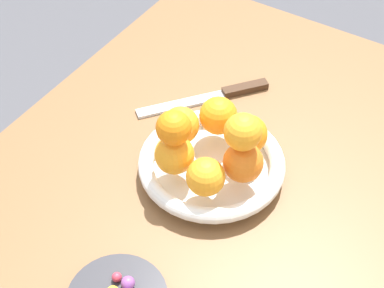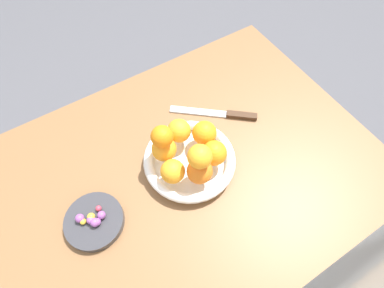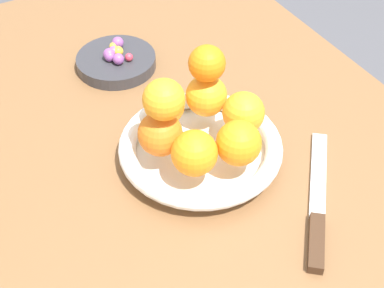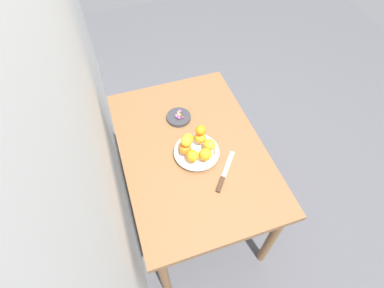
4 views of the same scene
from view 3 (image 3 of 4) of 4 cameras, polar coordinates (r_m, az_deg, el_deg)
name	(u,v)px [view 3 (image 3 of 4)]	position (r m, az deg, el deg)	size (l,w,h in m)	color
dining_table	(180,180)	(0.98, -1.21, -3.48)	(1.10, 0.76, 0.74)	brown
fruit_bowl	(200,149)	(0.87, 0.83, -0.47)	(0.24, 0.24, 0.04)	white
candy_dish	(116,62)	(1.07, -7.36, 7.91)	(0.14, 0.14, 0.02)	#333338
orange_0	(239,143)	(0.81, 4.55, 0.09)	(0.06, 0.06, 0.06)	orange
orange_1	(243,113)	(0.86, 5.02, 3.05)	(0.06, 0.06, 0.06)	orange
orange_2	(207,96)	(0.89, 1.44, 4.67)	(0.06, 0.06, 0.06)	orange
orange_3	(164,105)	(0.87, -2.69, 3.79)	(0.06, 0.06, 0.06)	orange
orange_4	(160,134)	(0.82, -3.09, 0.99)	(0.06, 0.06, 0.06)	orange
orange_5	(194,153)	(0.79, 0.23, -0.89)	(0.06, 0.06, 0.06)	orange
orange_6	(164,99)	(0.78, -2.75, 4.34)	(0.06, 0.06, 0.06)	orange
orange_7	(207,63)	(0.85, 1.45, 7.82)	(0.05, 0.05, 0.05)	orange
candy_ball_0	(129,57)	(1.05, -6.13, 8.37)	(0.01, 0.01, 0.01)	#C6384C
candy_ball_1	(113,51)	(1.06, -7.64, 8.89)	(0.02, 0.02, 0.02)	#8C4C99
candy_ball_2	(118,51)	(1.06, -7.16, 8.91)	(0.02, 0.02, 0.02)	gold
candy_ball_3	(118,59)	(1.04, -7.15, 8.18)	(0.02, 0.02, 0.02)	#8C4C99
candy_ball_4	(110,56)	(1.05, -7.97, 8.41)	(0.02, 0.02, 0.02)	#8C4C99
candy_ball_5	(109,54)	(1.05, -8.03, 8.62)	(0.02, 0.02, 0.02)	#8C4C99
candy_ball_6	(118,43)	(1.08, -7.21, 9.73)	(0.02, 0.02, 0.02)	#8C4C99
candy_ball_7	(115,46)	(1.08, -7.51, 9.39)	(0.02, 0.02, 0.02)	gold
knife	(317,208)	(0.83, 12.06, -6.10)	(0.21, 0.18, 0.01)	#3F2819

